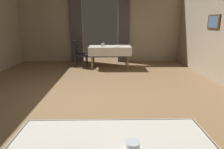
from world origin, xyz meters
The scene contains 9 objects.
ground centered at (0.00, 0.00, 0.00)m, with size 10.08×10.08×0.00m, color olive.
wall_back centered at (0.00, 4.18, 1.52)m, with size 6.40×0.27×3.00m.
dining_table_mid centered at (0.37, 3.03, 0.66)m, with size 1.43×0.96×0.75m.
chair_mid_left centered at (-0.73, 3.14, 0.52)m, with size 0.44×0.44×0.93m.
glass_near_c centered at (0.46, -2.70, 0.79)m, with size 0.08×0.08×0.09m, color silver.
glass_mid_a centered at (0.10, 2.86, 0.80)m, with size 0.07×0.07×0.10m, color silver.
plate_mid_b centered at (0.57, 2.70, 0.76)m, with size 0.22×0.22×0.01m, color white.
plate_mid_c centered at (0.75, 3.20, 0.76)m, with size 0.23×0.23×0.01m, color white.
glass_mid_d centered at (0.15, 3.21, 0.79)m, with size 0.07×0.07×0.09m, color silver.
Camera 1 is at (0.32, -3.68, 1.50)m, focal length 31.08 mm.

